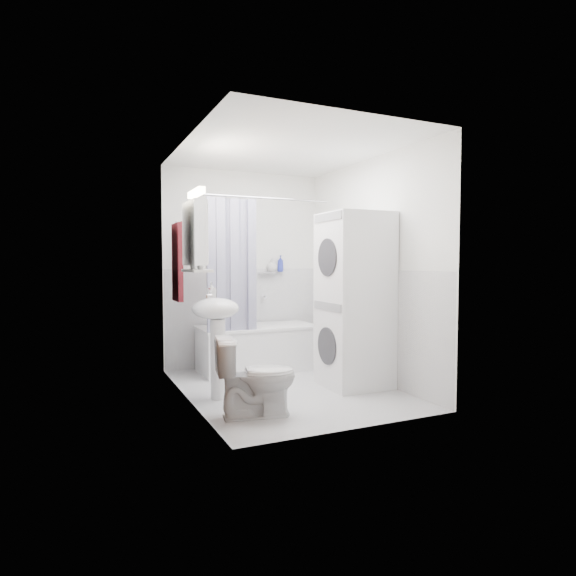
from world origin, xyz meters
name	(u,v)px	position (x,y,z in m)	size (l,w,h in m)	color
floor	(287,388)	(0.00, 0.00, 0.00)	(2.60, 2.60, 0.00)	silver
room_walls	(287,242)	(0.00, 0.00, 1.49)	(2.60, 2.60, 2.60)	white
wainscot	(276,326)	(0.00, 0.29, 0.60)	(1.98, 2.58, 2.58)	white
door	(209,296)	(-0.95, -0.55, 1.00)	(0.05, 2.00, 2.00)	brown
bathtub	(258,346)	(0.03, 0.92, 0.29)	(1.38, 0.65, 0.53)	white
tub_spout	(263,297)	(0.23, 1.25, 0.85)	(0.04, 0.04, 0.12)	silver
curtain_rod	(266,198)	(0.03, 0.65, 2.00)	(0.02, 0.02, 1.56)	silver
shower_curtain	(231,265)	(-0.37, 0.65, 1.25)	(0.55, 0.02, 1.45)	#16154A
sink	(216,324)	(-0.75, -0.06, 0.70)	(0.44, 0.37, 1.04)	white
medicine_cabinet	(195,232)	(-0.90, 0.10, 1.57)	(0.13, 0.50, 0.71)	white
shelf	(197,271)	(-0.89, 0.10, 1.20)	(0.18, 0.54, 0.03)	silver
shower_caddy	(267,273)	(0.28, 1.24, 1.15)	(0.22, 0.06, 0.02)	silver
towel	(177,261)	(-0.94, 0.75, 1.30)	(0.07, 0.35, 0.85)	maroon
washer_dryer	(354,300)	(0.68, -0.18, 0.89)	(0.66, 0.65, 1.78)	white
toilet	(256,377)	(-0.60, -0.69, 0.33)	(0.37, 0.67, 0.65)	white
soap_pump	(211,296)	(-0.71, 0.25, 0.95)	(0.08, 0.17, 0.08)	gray
shelf_bottle	(201,266)	(-0.89, -0.05, 1.25)	(0.07, 0.18, 0.07)	gray
shelf_cup	(194,264)	(-0.89, 0.22, 1.26)	(0.10, 0.09, 0.10)	gray
shampoo_a	(272,267)	(0.35, 1.24, 1.23)	(0.13, 0.17, 0.13)	gray
shampoo_b	(280,269)	(0.47, 1.24, 1.20)	(0.08, 0.21, 0.08)	#2934A6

